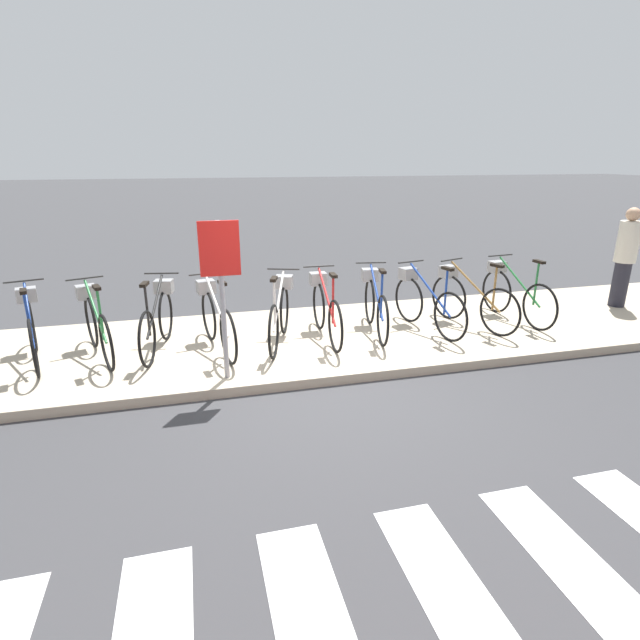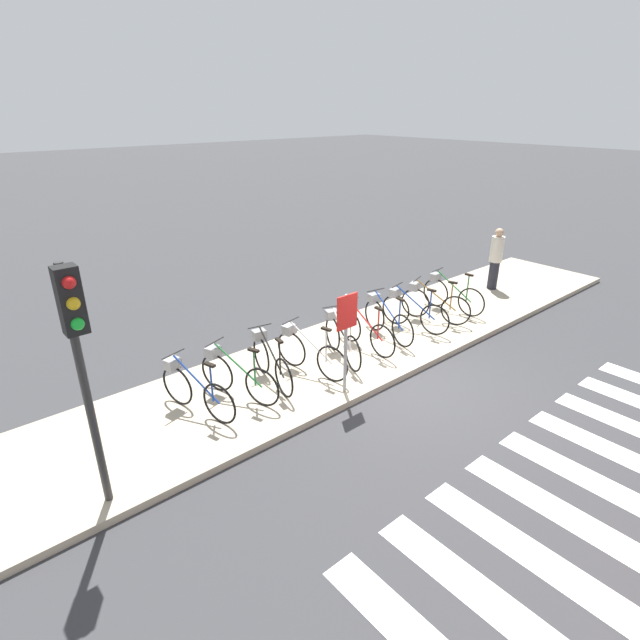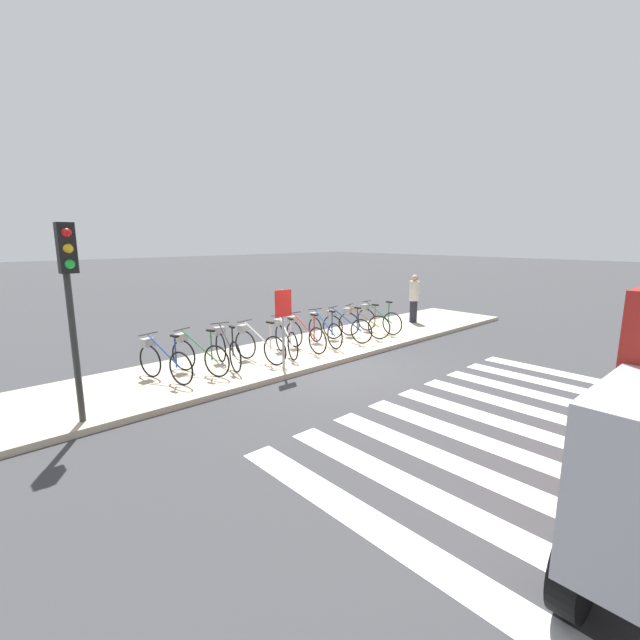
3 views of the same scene
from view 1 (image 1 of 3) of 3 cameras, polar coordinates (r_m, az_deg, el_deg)
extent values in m
plane|color=#38383A|center=(5.97, 0.67, -7.63)|extent=(120.00, 120.00, 0.00)
cube|color=#B7A88E|center=(7.22, -2.28, -2.40)|extent=(17.77, 2.85, 0.12)
torus|color=black|center=(6.70, -29.90, -2.84)|extent=(0.22, 0.69, 0.71)
torus|color=black|center=(7.63, -30.04, -0.50)|extent=(0.22, 0.69, 0.71)
cylinder|color=navy|center=(7.08, -30.34, 0.58)|extent=(0.29, 0.96, 0.60)
cylinder|color=navy|center=(6.73, -30.35, 0.07)|extent=(0.04, 0.04, 0.64)
cube|color=black|center=(6.65, -30.81, 2.84)|extent=(0.12, 0.21, 0.04)
cylinder|color=#262626|center=(7.48, -30.77, 3.86)|extent=(0.45, 0.14, 0.02)
cube|color=gray|center=(7.57, -30.53, 2.50)|extent=(0.28, 0.26, 0.18)
torus|color=black|center=(6.50, -23.22, -2.43)|extent=(0.27, 0.68, 0.71)
torus|color=black|center=(7.42, -24.69, -0.17)|extent=(0.27, 0.68, 0.71)
cylinder|color=#267238|center=(6.87, -24.31, 1.02)|extent=(0.35, 0.95, 0.60)
cylinder|color=#267238|center=(6.53, -23.80, 0.54)|extent=(0.04, 0.04, 0.64)
cube|color=black|center=(6.44, -24.18, 3.42)|extent=(0.13, 0.21, 0.04)
cylinder|color=#262626|center=(7.27, -25.31, 4.33)|extent=(0.44, 0.17, 0.02)
cube|color=gray|center=(7.36, -25.17, 2.91)|extent=(0.29, 0.27, 0.18)
torus|color=black|center=(6.45, -19.13, -2.08)|extent=(0.17, 0.70, 0.71)
torus|color=black|center=(7.35, -17.22, 0.55)|extent=(0.17, 0.70, 0.71)
cylinder|color=black|center=(6.81, -18.35, 1.59)|extent=(0.22, 0.98, 0.60)
cylinder|color=black|center=(6.48, -19.12, 0.97)|extent=(0.04, 0.04, 0.64)
cube|color=black|center=(6.39, -19.44, 3.88)|extent=(0.11, 0.21, 0.04)
cylinder|color=#262626|center=(7.19, -17.67, 5.11)|extent=(0.46, 0.11, 0.02)
cube|color=gray|center=(7.29, -17.43, 3.68)|extent=(0.27, 0.24, 0.18)
torus|color=black|center=(6.28, -10.43, -1.91)|extent=(0.18, 0.70, 0.71)
torus|color=black|center=(7.17, -12.59, 0.52)|extent=(0.18, 0.70, 0.71)
cylinder|color=silver|center=(6.64, -11.74, 1.72)|extent=(0.23, 0.98, 0.60)
cylinder|color=silver|center=(6.30, -10.93, 1.19)|extent=(0.04, 0.04, 0.64)
cube|color=black|center=(6.21, -11.12, 4.19)|extent=(0.11, 0.21, 0.04)
cylinder|color=#262626|center=(7.02, -12.93, 5.19)|extent=(0.46, 0.12, 0.02)
cube|color=gray|center=(7.11, -12.91, 3.72)|extent=(0.28, 0.24, 0.18)
torus|color=black|center=(6.38, -5.32, -1.36)|extent=(0.26, 0.68, 0.71)
torus|color=black|center=(7.29, -4.10, 1.21)|extent=(0.26, 0.68, 0.71)
cylinder|color=silver|center=(6.75, -4.73, 2.31)|extent=(0.35, 0.95, 0.60)
cylinder|color=silver|center=(6.40, -5.21, 1.74)|extent=(0.04, 0.04, 0.64)
cube|color=black|center=(6.32, -5.30, 4.69)|extent=(0.13, 0.21, 0.04)
cylinder|color=#262626|center=(7.14, -4.21, 5.82)|extent=(0.44, 0.17, 0.02)
cube|color=gray|center=(7.23, -4.12, 4.38)|extent=(0.29, 0.27, 0.18)
torus|color=black|center=(6.55, 1.77, -0.73)|extent=(0.05, 0.71, 0.71)
torus|color=black|center=(7.45, -0.14, 1.64)|extent=(0.05, 0.71, 0.71)
cylinder|color=red|center=(6.92, 0.77, 2.78)|extent=(0.06, 0.99, 0.60)
cylinder|color=red|center=(6.58, 1.50, 2.26)|extent=(0.03, 0.03, 0.64)
cube|color=black|center=(6.50, 1.52, 5.14)|extent=(0.07, 0.20, 0.04)
cylinder|color=#262626|center=(7.30, -0.14, 6.16)|extent=(0.46, 0.04, 0.02)
cube|color=gray|center=(7.40, -0.23, 4.74)|extent=(0.24, 0.21, 0.18)
torus|color=black|center=(6.83, 7.18, -0.08)|extent=(0.15, 0.70, 0.71)
torus|color=black|center=(7.74, 5.70, 2.18)|extent=(0.15, 0.70, 0.71)
cylinder|color=navy|center=(7.20, 6.47, 3.29)|extent=(0.19, 0.98, 0.60)
cylinder|color=navy|center=(6.86, 7.05, 2.80)|extent=(0.04, 0.04, 0.64)
cube|color=black|center=(6.78, 7.16, 5.56)|extent=(0.10, 0.21, 0.04)
cylinder|color=#262626|center=(7.60, 5.84, 6.54)|extent=(0.46, 0.10, 0.02)
cube|color=gray|center=(7.69, 5.73, 5.17)|extent=(0.27, 0.24, 0.18)
torus|color=black|center=(7.17, 14.67, 0.35)|extent=(0.18, 0.70, 0.71)
torus|color=black|center=(7.90, 10.11, 2.31)|extent=(0.18, 0.70, 0.71)
cylinder|color=navy|center=(7.45, 12.43, 3.48)|extent=(0.23, 0.98, 0.60)
cylinder|color=navy|center=(7.18, 14.18, 3.07)|extent=(0.04, 0.04, 0.64)
cube|color=black|center=(7.10, 14.39, 5.71)|extent=(0.11, 0.21, 0.04)
cylinder|color=#262626|center=(7.75, 10.36, 6.58)|extent=(0.46, 0.12, 0.02)
cube|color=gray|center=(7.84, 10.06, 5.23)|extent=(0.28, 0.24, 0.18)
torus|color=black|center=(7.59, 19.86, 0.83)|extent=(0.26, 0.68, 0.71)
torus|color=black|center=(8.18, 14.49, 2.56)|extent=(0.26, 0.68, 0.71)
cylinder|color=olive|center=(7.80, 17.27, 3.74)|extent=(0.35, 0.95, 0.60)
cylinder|color=olive|center=(7.58, 19.32, 3.39)|extent=(0.04, 0.04, 0.64)
cube|color=black|center=(7.51, 19.59, 5.88)|extent=(0.13, 0.21, 0.04)
cylinder|color=#262626|center=(8.04, 14.83, 6.68)|extent=(0.44, 0.17, 0.02)
cube|color=gray|center=(8.12, 14.46, 5.38)|extent=(0.29, 0.27, 0.18)
torus|color=black|center=(8.07, 23.82, 1.34)|extent=(0.11, 0.71, 0.71)
torus|color=black|center=(8.76, 19.51, 3.11)|extent=(0.11, 0.71, 0.71)
cylinder|color=#267238|center=(8.34, 21.80, 4.15)|extent=(0.13, 0.99, 0.60)
cylinder|color=#267238|center=(8.08, 23.46, 3.77)|extent=(0.03, 0.03, 0.64)
cube|color=black|center=(8.01, 23.77, 6.11)|extent=(0.09, 0.21, 0.04)
cylinder|color=#262626|center=(8.63, 19.93, 6.96)|extent=(0.46, 0.07, 0.02)
cube|color=gray|center=(8.71, 19.59, 5.75)|extent=(0.26, 0.22, 0.18)
cylinder|color=#23232D|center=(10.03, 31.06, 3.53)|extent=(0.26, 0.26, 0.77)
cylinder|color=beige|center=(9.90, 31.75, 7.61)|extent=(0.34, 0.34, 0.69)
sphere|color=tan|center=(9.85, 32.20, 10.19)|extent=(0.22, 0.22, 0.22)
cylinder|color=#99999E|center=(5.71, -11.06, 1.95)|extent=(0.06, 0.06, 1.83)
cube|color=red|center=(5.55, -11.43, 8.00)|extent=(0.44, 0.03, 0.60)
camera|label=2|loc=(5.48, -111.65, 17.90)|focal=28.00mm
camera|label=3|loc=(5.78, -124.07, -5.62)|focal=24.00mm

